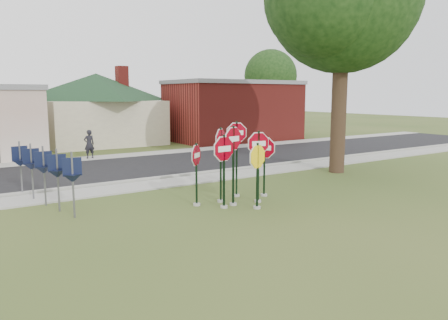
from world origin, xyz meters
TOP-DOWN VIEW (x-y plane):
  - ground at (0.00, 0.00)m, footprint 120.00×120.00m
  - sidewalk_near at (0.00, 5.50)m, footprint 60.00×1.60m
  - road at (0.00, 10.00)m, footprint 60.00×7.00m
  - sidewalk_far at (0.00, 14.30)m, footprint 60.00×1.60m
  - curb at (0.00, 6.50)m, footprint 60.00×0.20m
  - stop_sign_center at (-0.19, 1.08)m, footprint 1.05×0.28m
  - stop_sign_yellow at (0.21, 0.30)m, footprint 1.06×0.33m
  - stop_sign_left at (-0.64, 0.96)m, footprint 1.13×0.24m
  - stop_sign_right at (0.76, 0.96)m, footprint 1.06×0.25m
  - stop_sign_back_right at (0.64, 2.06)m, footprint 0.93×0.42m
  - stop_sign_back_left at (-0.29, 1.67)m, footprint 0.92×0.64m
  - stop_sign_far_right at (1.51, 1.55)m, footprint 0.64×0.88m
  - stop_sign_far_left at (-1.22, 1.72)m, footprint 0.78×0.62m
  - route_sign_row at (-5.40, 4.50)m, footprint 1.43×4.63m
  - building_house at (2.00, 22.00)m, footprint 11.60×11.60m
  - building_brick at (12.00, 18.50)m, footprint 10.20×6.20m
  - bg_tree_right at (22.00, 26.00)m, footprint 5.60×5.60m
  - pedestrian at (-1.03, 14.17)m, footprint 0.61×0.42m

SIDE VIEW (x-z plane):
  - ground at x=0.00m, z-range 0.00..0.00m
  - road at x=0.00m, z-range 0.00..0.04m
  - sidewalk_near at x=0.00m, z-range 0.00..0.06m
  - sidewalk_far at x=0.00m, z-range 0.00..0.06m
  - curb at x=0.00m, z-range 0.00..0.14m
  - pedestrian at x=-1.03m, z-range 0.06..1.68m
  - route_sign_row at x=-5.40m, z-range 0.22..2.22m
  - stop_sign_far_left at x=-1.22m, z-range 0.21..2.39m
  - stop_sign_yellow at x=0.21m, z-range 0.23..2.48m
  - stop_sign_far_right at x=1.51m, z-range 0.25..2.56m
  - stop_sign_left at x=-0.64m, z-range 0.31..2.82m
  - stop_sign_right at x=0.76m, z-range 0.31..2.87m
  - stop_sign_back_left at x=-0.29m, z-range 0.34..3.03m
  - stop_sign_center at x=-0.19m, z-range 0.36..3.13m
  - stop_sign_back_right at x=0.64m, z-range 0.35..3.17m
  - building_brick at x=12.00m, z-range 0.03..4.78m
  - building_house at x=2.00m, z-range 0.55..6.75m
  - bg_tree_right at x=22.00m, z-range 1.38..9.78m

